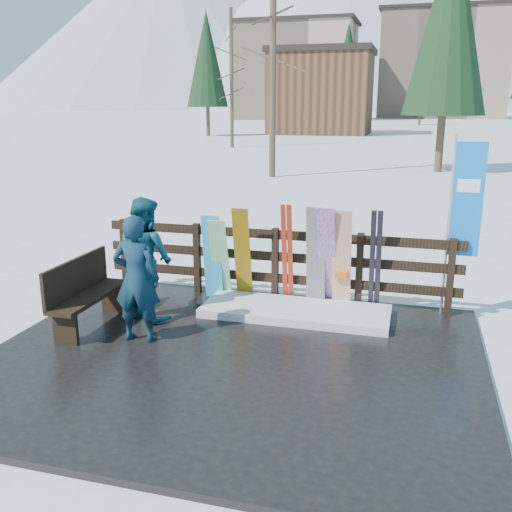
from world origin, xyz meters
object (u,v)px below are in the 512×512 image
(snowboard_1, at_px, (220,259))
(person_back, at_px, (146,258))
(rental_flag, at_px, (463,207))
(person_front, at_px, (137,279))
(bench, at_px, (84,291))
(snowboard_5, at_px, (342,261))
(snowboard_3, at_px, (326,258))
(snowboard_2, at_px, (243,255))
(snowboard_0, at_px, (212,257))
(snowboard_4, at_px, (316,258))

(snowboard_1, relative_size, person_back, 0.76)
(rental_flag, relative_size, person_front, 1.56)
(bench, bearing_deg, snowboard_5, 25.78)
(bench, relative_size, rental_flag, 0.58)
(snowboard_3, relative_size, person_back, 0.93)
(snowboard_1, height_order, snowboard_2, snowboard_2)
(snowboard_2, distance_m, person_front, 2.00)
(snowboard_1, distance_m, person_front, 1.88)
(snowboard_0, height_order, snowboard_2, snowboard_2)
(snowboard_4, height_order, person_front, person_front)
(snowboard_0, height_order, snowboard_5, snowboard_5)
(snowboard_1, distance_m, rental_flag, 3.65)
(snowboard_3, height_order, snowboard_4, snowboard_3)
(snowboard_2, height_order, snowboard_5, snowboard_5)
(person_front, bearing_deg, rental_flag, -159.80)
(person_front, bearing_deg, snowboard_0, -108.84)
(snowboard_3, xyz_separation_m, snowboard_5, (0.23, -0.00, -0.02))
(person_back, bearing_deg, snowboard_4, -128.31)
(snowboard_2, bearing_deg, rental_flag, 4.91)
(bench, distance_m, snowboard_3, 3.47)
(snowboard_3, xyz_separation_m, rental_flag, (1.85, 0.27, 0.82))
(snowboard_2, xyz_separation_m, rental_flag, (3.14, 0.27, 0.86))
(snowboard_2, xyz_separation_m, person_front, (-0.87, -1.80, 0.08))
(bench, height_order, person_front, person_front)
(snowboard_2, xyz_separation_m, person_back, (-1.12, -1.00, 0.13))
(person_front, bearing_deg, snowboard_5, -150.07)
(snowboard_1, distance_m, person_back, 1.28)
(snowboard_1, relative_size, snowboard_2, 0.87)
(snowboard_0, distance_m, snowboard_2, 0.50)
(snowboard_2, distance_m, person_back, 1.51)
(bench, relative_size, snowboard_4, 0.95)
(rental_flag, height_order, person_front, rental_flag)
(snowboard_0, height_order, rental_flag, rental_flag)
(snowboard_3, bearing_deg, snowboard_4, -180.00)
(snowboard_5, relative_size, rental_flag, 0.60)
(bench, distance_m, snowboard_2, 2.40)
(snowboard_1, bearing_deg, person_back, -126.98)
(snowboard_5, xyz_separation_m, rental_flag, (1.63, 0.27, 0.83))
(bench, distance_m, person_back, 0.95)
(snowboard_4, height_order, snowboard_5, snowboard_4)
(rental_flag, bearing_deg, snowboard_2, -175.09)
(snowboard_5, bearing_deg, person_front, -142.98)
(snowboard_2, height_order, rental_flag, rental_flag)
(bench, xyz_separation_m, rental_flag, (4.93, 1.86, 1.09))
(bench, height_order, snowboard_4, snowboard_4)
(bench, height_order, snowboard_3, snowboard_3)
(bench, bearing_deg, snowboard_3, 27.42)
(snowboard_2, relative_size, person_back, 0.87)
(snowboard_5, xyz_separation_m, person_back, (-2.64, -1.00, 0.11))
(snowboard_3, height_order, rental_flag, rental_flag)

